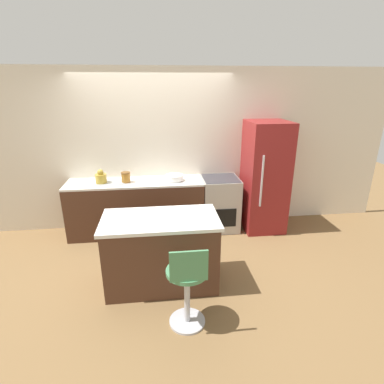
# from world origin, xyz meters

# --- Properties ---
(ground_plane) EXTENTS (14.00, 14.00, 0.00)m
(ground_plane) POSITION_xyz_m (0.00, 0.00, 0.00)
(ground_plane) COLOR brown
(wall_back) EXTENTS (8.00, 0.06, 2.60)m
(wall_back) POSITION_xyz_m (0.00, 0.63, 1.30)
(wall_back) COLOR silver
(wall_back) RESTS_ON ground_plane
(back_counter) EXTENTS (2.14, 0.58, 0.89)m
(back_counter) POSITION_xyz_m (-0.32, 0.31, 0.44)
(back_counter) COLOR #4C2D1E
(back_counter) RESTS_ON ground_plane
(kitchen_island) EXTENTS (1.35, 0.71, 0.88)m
(kitchen_island) POSITION_xyz_m (0.05, -1.11, 0.44)
(kitchen_island) COLOR #4C2D1E
(kitchen_island) RESTS_ON ground_plane
(oven_range) EXTENTS (0.60, 0.59, 0.89)m
(oven_range) POSITION_xyz_m (1.06, 0.31, 0.44)
(oven_range) COLOR #B7B2A8
(oven_range) RESTS_ON ground_plane
(refrigerator) EXTENTS (0.64, 0.72, 1.80)m
(refrigerator) POSITION_xyz_m (1.78, 0.25, 0.90)
(refrigerator) COLOR maroon
(refrigerator) RESTS_ON ground_plane
(stool_chair) EXTENTS (0.41, 0.41, 0.95)m
(stool_chair) POSITION_xyz_m (0.29, -1.84, 0.47)
(stool_chair) COLOR #B7B7BC
(stool_chair) RESTS_ON ground_plane
(kettle) EXTENTS (0.17, 0.17, 0.21)m
(kettle) POSITION_xyz_m (-0.83, 0.29, 0.98)
(kettle) COLOR #B29333
(kettle) RESTS_ON back_counter
(mixing_bowl) EXTENTS (0.28, 0.28, 0.09)m
(mixing_bowl) POSITION_xyz_m (0.30, 0.29, 0.94)
(mixing_bowl) COLOR white
(mixing_bowl) RESTS_ON back_counter
(canister_jar) EXTENTS (0.14, 0.14, 0.16)m
(canister_jar) POSITION_xyz_m (-0.45, 0.29, 0.97)
(canister_jar) COLOR #9E6623
(canister_jar) RESTS_ON back_counter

